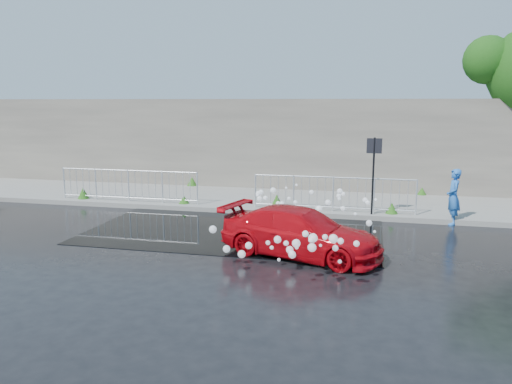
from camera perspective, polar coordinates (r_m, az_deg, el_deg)
ground at (r=13.33m, az=-5.46°, el=-5.20°), size 90.00×90.00×0.00m
pavement at (r=17.99m, az=-0.42°, el=-0.83°), size 30.00×4.00×0.15m
curb at (r=16.09m, az=-2.08°, el=-2.16°), size 30.00×0.25×0.16m
retaining_wall at (r=19.87m, az=1.06°, el=5.54°), size 30.00×0.60×3.50m
puddle at (r=14.11m, az=-2.24°, el=-4.26°), size 8.00×5.00×0.01m
sign_post at (r=15.37m, az=13.29°, el=3.20°), size 0.45×0.06×2.50m
railing_left at (r=17.74m, az=-14.37°, el=0.85°), size 5.05×0.05×1.10m
railing_right at (r=15.81m, az=8.80°, el=-0.08°), size 5.05×0.05×1.10m
weeds at (r=17.45m, az=-1.81°, el=-0.33°), size 12.17×3.93×0.45m
water_spray at (r=12.23m, az=5.07°, el=-3.21°), size 3.57×5.57×1.07m
red_car at (r=11.66m, az=5.13°, el=-4.62°), size 4.12×2.58×1.11m
person at (r=15.59m, az=21.63°, el=-0.52°), size 0.42×0.62×1.64m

